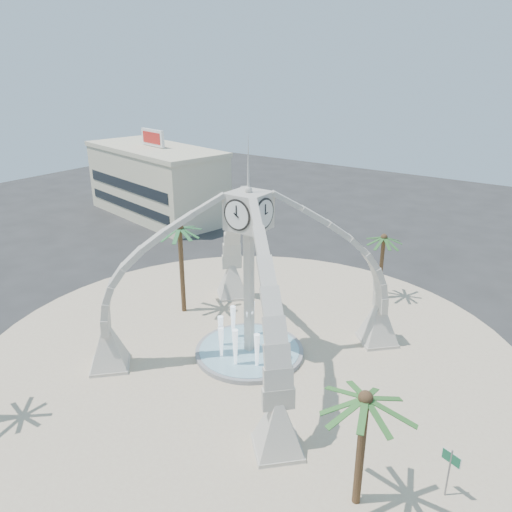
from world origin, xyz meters
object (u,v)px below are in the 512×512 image
Objects in this scene: palm_west at (179,229)px; street_sign at (450,464)px; clock_tower at (249,274)px; fountain at (249,351)px; palm_east at (365,400)px; palm_north at (384,238)px.

palm_west is 2.97× the size of street_sign.
clock_tower reaches higher than street_sign.
palm_east reaches higher than fountain.
clock_tower is 2.12× the size of palm_west.
palm_west is at bearing 165.32° from clock_tower.
clock_tower is at bearing -105.82° from palm_north.
palm_east is at bearing -32.74° from fountain.
palm_north is (4.12, 14.53, 5.54)m from fountain.
street_sign is (15.62, -4.90, 1.75)m from fountain.
clock_tower is 16.97m from street_sign.
palm_west is 25.92m from street_sign.
street_sign is at bearing -59.37° from palm_north.
palm_west is at bearing -136.22° from palm_north.
fountain is (0.00, 0.00, -6.20)m from clock_tower.
palm_east is at bearing -32.74° from clock_tower.
fountain reaches higher than street_sign.
palm_west reaches higher than fountain.
palm_east is (12.15, -7.81, -0.40)m from clock_tower.
palm_north is (4.12, 14.53, -0.67)m from clock_tower.
palm_north is (-8.04, 22.34, -0.26)m from palm_east.
street_sign is at bearing -17.41° from clock_tower.
palm_north is at bearing 43.78° from palm_west.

